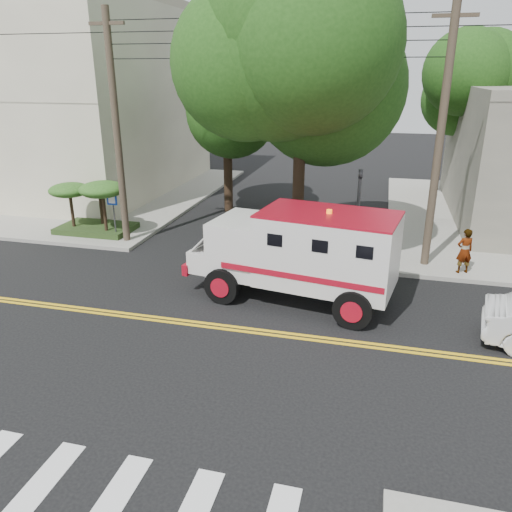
# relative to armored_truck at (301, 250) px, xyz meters

# --- Properties ---
(ground) EXTENTS (100.00, 100.00, 0.00)m
(ground) POSITION_rel_armored_truck_xyz_m (-2.31, -2.32, -1.66)
(ground) COLOR black
(ground) RESTS_ON ground
(sidewalk_nw) EXTENTS (17.00, 17.00, 0.15)m
(sidewalk_nw) POSITION_rel_armored_truck_xyz_m (-15.81, 11.18, -1.58)
(sidewalk_nw) COLOR gray
(sidewalk_nw) RESTS_ON ground
(building_left) EXTENTS (16.00, 14.00, 10.00)m
(building_left) POSITION_rel_armored_truck_xyz_m (-17.81, 12.68, 3.49)
(building_left) COLOR #B5AD95
(building_left) RESTS_ON sidewalk_nw
(utility_pole_left) EXTENTS (0.28, 0.28, 9.00)m
(utility_pole_left) POSITION_rel_armored_truck_xyz_m (-7.91, 3.68, 2.84)
(utility_pole_left) COLOR #382D23
(utility_pole_left) RESTS_ON ground
(utility_pole_right) EXTENTS (0.28, 0.28, 9.00)m
(utility_pole_right) POSITION_rel_armored_truck_xyz_m (3.99, 3.88, 2.84)
(utility_pole_right) COLOR #382D23
(utility_pole_right) RESTS_ON ground
(tree_main) EXTENTS (6.08, 5.70, 9.85)m
(tree_main) POSITION_rel_armored_truck_xyz_m (-0.37, 3.89, 5.54)
(tree_main) COLOR black
(tree_main) RESTS_ON ground
(tree_left) EXTENTS (4.48, 4.20, 7.70)m
(tree_left) POSITION_rel_armored_truck_xyz_m (-4.99, 9.47, 4.07)
(tree_left) COLOR black
(tree_left) RESTS_ON ground
(tree_right) EXTENTS (4.80, 4.50, 8.20)m
(tree_right) POSITION_rel_armored_truck_xyz_m (6.53, 13.45, 4.44)
(tree_right) COLOR black
(tree_right) RESTS_ON ground
(traffic_signal) EXTENTS (0.15, 0.18, 3.60)m
(traffic_signal) POSITION_rel_armored_truck_xyz_m (1.49, 3.28, 0.57)
(traffic_signal) COLOR #3F3F42
(traffic_signal) RESTS_ON ground
(accessibility_sign) EXTENTS (0.45, 0.10, 2.02)m
(accessibility_sign) POSITION_rel_armored_truck_xyz_m (-8.51, 3.85, -0.29)
(accessibility_sign) COLOR #3F3F42
(accessibility_sign) RESTS_ON ground
(palm_planter) EXTENTS (3.52, 2.63, 2.36)m
(palm_planter) POSITION_rel_armored_truck_xyz_m (-9.75, 4.31, -0.01)
(palm_planter) COLOR #1E3314
(palm_planter) RESTS_ON sidewalk_nw
(armored_truck) EXTENTS (6.69, 3.42, 2.91)m
(armored_truck) POSITION_rel_armored_truck_xyz_m (0.00, 0.00, 0.00)
(armored_truck) COLOR silver
(armored_truck) RESTS_ON ground
(pedestrian_a) EXTENTS (0.68, 0.57, 1.60)m
(pedestrian_a) POSITION_rel_armored_truck_xyz_m (5.20, 3.29, -0.71)
(pedestrian_a) COLOR gray
(pedestrian_a) RESTS_ON sidewalk_ne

